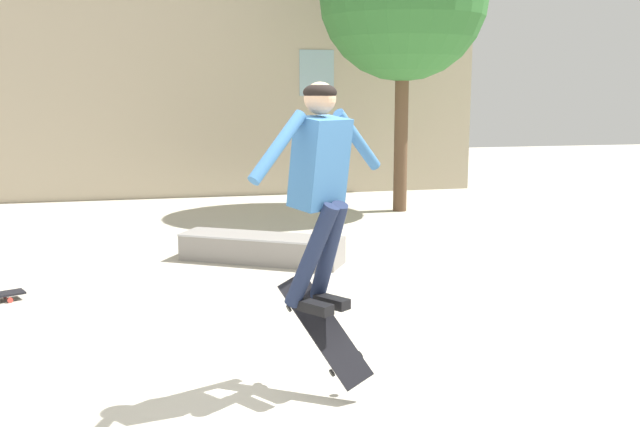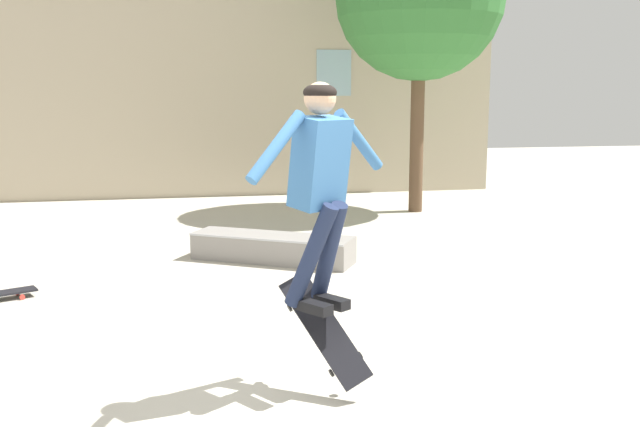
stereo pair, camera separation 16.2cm
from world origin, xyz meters
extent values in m
plane|color=beige|center=(0.00, 0.00, 0.00)|extent=(40.00, 40.00, 0.00)
cube|color=#B7A88E|center=(0.00, 9.74, 2.16)|extent=(11.93, 0.40, 4.33)
cube|color=#99B7C6|center=(2.63, 9.53, 2.42)|extent=(0.70, 0.02, 0.90)
cylinder|color=brown|center=(3.57, 7.11, 1.29)|extent=(0.23, 0.23, 2.58)
cube|color=gray|center=(0.66, 3.90, 0.17)|extent=(1.98, 1.45, 0.33)
cube|color=#B7B7BC|center=(0.53, 3.68, 0.32)|extent=(1.74, 1.04, 0.02)
cube|color=teal|center=(0.49, -0.02, 1.60)|extent=(0.45, 0.44, 0.62)
sphere|color=tan|center=(0.49, -0.02, 2.02)|extent=(0.29, 0.29, 0.21)
ellipsoid|color=black|center=(0.49, -0.02, 2.05)|extent=(0.31, 0.31, 0.12)
cylinder|color=#1E2847|center=(0.56, 0.03, 0.99)|extent=(0.24, 0.42, 0.74)
cube|color=black|center=(0.58, 0.00, 0.64)|extent=(0.23, 0.27, 0.07)
cylinder|color=#1E2847|center=(0.42, -0.07, 0.99)|extent=(0.38, 0.33, 0.74)
cube|color=black|center=(0.44, -0.09, 0.64)|extent=(0.23, 0.27, 0.07)
cylinder|color=teal|center=(0.81, 0.20, 1.72)|extent=(0.43, 0.34, 0.44)
cylinder|color=teal|center=(0.17, -0.24, 1.72)|extent=(0.43, 0.34, 0.44)
cube|color=black|center=(0.53, 0.01, 0.45)|extent=(0.57, 0.56, 0.70)
cylinder|color=black|center=(0.76, -0.09, 0.28)|extent=(0.04, 0.08, 0.08)
cylinder|color=black|center=(0.55, -0.13, 0.18)|extent=(0.04, 0.08, 0.08)
cylinder|color=black|center=(0.52, 0.22, 0.65)|extent=(0.04, 0.08, 0.08)
cylinder|color=black|center=(0.31, 0.18, 0.56)|extent=(0.04, 0.08, 0.08)
cylinder|color=#DB3D33|center=(-2.01, 2.74, 0.03)|extent=(0.06, 0.04, 0.05)
cylinder|color=#DB3D33|center=(-2.10, 2.93, 0.03)|extent=(0.06, 0.04, 0.05)
camera|label=1|loc=(-0.56, -4.55, 2.06)|focal=40.00mm
camera|label=2|loc=(-0.40, -4.58, 2.06)|focal=40.00mm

